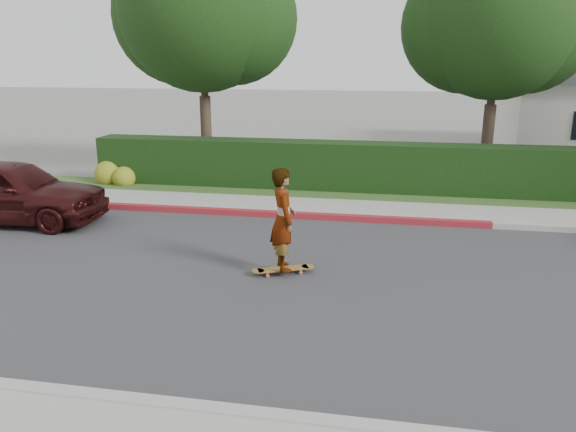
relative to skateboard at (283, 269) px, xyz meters
name	(u,v)px	position (x,y,z in m)	size (l,w,h in m)	color
ground	(470,294)	(3.34, -0.31, -0.10)	(120.00, 120.00, 0.00)	slate
road	(470,294)	(3.34, -0.31, -0.10)	(60.00, 8.00, 0.01)	#2D2D30
curb_far	(449,223)	(3.34, 3.79, -0.03)	(60.00, 0.20, 0.15)	#9E9E99
curb_red_section	(247,213)	(-1.66, 3.79, -0.03)	(12.00, 0.21, 0.15)	maroon
sidewalk_far	(445,214)	(3.34, 4.69, -0.04)	(60.00, 1.60, 0.12)	gray
planting_strip	(440,199)	(3.34, 6.29, -0.05)	(60.00, 1.60, 0.10)	#2D4C1E
hedge	(337,167)	(0.34, 6.89, 0.65)	(15.00, 1.00, 1.50)	black
flowering_shrub	(114,175)	(-6.67, 6.42, 0.23)	(1.40, 1.00, 0.90)	#2D4C19
tree_left	(203,13)	(-4.18, 8.37, 5.16)	(5.99, 5.21, 8.00)	#33261C
tree_center	(497,23)	(4.82, 8.87, 4.80)	(5.66, 4.84, 7.44)	#33261C
skateboard	(283,269)	(0.00, 0.00, 0.00)	(1.18, 0.70, 0.11)	#BA6033
skateboarder	(283,219)	(0.00, 0.00, 0.97)	(0.70, 0.46, 1.91)	white
car_maroon	(9,191)	(-7.21, 2.20, 0.68)	(1.86, 4.62, 1.57)	#381212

